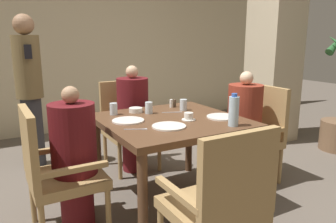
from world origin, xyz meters
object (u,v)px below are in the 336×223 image
(chair_left_side, at_px, (54,169))
(chair_near_corner, at_px, (220,200))
(glass_tall_far, at_px, (114,109))
(diner_in_right_chair, at_px, (244,127))
(glass_tall_mid, at_px, (183,105))
(teacup_with_saucer, at_px, (189,117))
(diner_in_left_chair, at_px, (75,157))
(plate_main_left, at_px, (169,126))
(chair_right_side, at_px, (255,131))
(plate_main_right, at_px, (128,121))
(diner_in_far_chair, at_px, (133,118))
(water_bottle, at_px, (234,111))
(glass_tall_near, at_px, (149,108))
(bowl_small, at_px, (136,110))
(standing_host, at_px, (29,87))
(chair_far_side, at_px, (128,122))
(plate_dessert_center, at_px, (222,117))

(chair_left_side, distance_m, chair_near_corner, 1.18)
(glass_tall_far, bearing_deg, chair_near_corner, -83.88)
(diner_in_right_chair, distance_m, glass_tall_mid, 0.63)
(chair_near_corner, bearing_deg, teacup_with_saucer, 68.87)
(diner_in_left_chair, distance_m, plate_main_left, 0.71)
(chair_right_side, xyz_separation_m, plate_main_right, (-1.28, 0.09, 0.25))
(diner_in_far_chair, relative_size, water_bottle, 4.46)
(diner_in_right_chair, xyz_separation_m, plate_main_right, (-1.14, 0.09, 0.18))
(plate_main_left, xyz_separation_m, glass_tall_near, (0.07, 0.47, 0.04))
(teacup_with_saucer, height_order, glass_tall_far, glass_tall_far)
(plate_main_left, bearing_deg, chair_right_side, 11.04)
(diner_in_far_chair, bearing_deg, plate_main_right, -116.24)
(bowl_small, bearing_deg, plate_main_right, -124.71)
(diner_in_left_chair, relative_size, diner_in_far_chair, 0.96)
(chair_near_corner, bearing_deg, glass_tall_near, 83.06)
(bowl_small, height_order, water_bottle, water_bottle)
(diner_in_far_chair, bearing_deg, standing_host, 144.21)
(plate_main_left, relative_size, glass_tall_near, 2.49)
(glass_tall_near, bearing_deg, diner_in_far_chair, 81.91)
(diner_in_far_chair, height_order, water_bottle, diner_in_far_chair)
(diner_in_far_chair, bearing_deg, diner_in_right_chair, -44.50)
(standing_host, bearing_deg, diner_in_right_chair, -40.19)
(chair_near_corner, bearing_deg, plate_main_right, 96.71)
(bowl_small, bearing_deg, glass_tall_mid, -19.43)
(chair_left_side, xyz_separation_m, teacup_with_saucer, (1.04, -0.11, 0.27))
(plate_main_right, bearing_deg, plate_main_left, -57.20)
(chair_right_side, relative_size, plate_main_right, 3.62)
(plate_main_left, relative_size, bowl_small, 2.13)
(diner_in_right_chair, distance_m, teacup_with_saucer, 0.74)
(diner_in_right_chair, bearing_deg, chair_near_corner, -137.60)
(diner_in_left_chair, xyz_separation_m, standing_host, (-0.09, 1.43, 0.33))
(diner_in_far_chair, xyz_separation_m, plate_main_left, (-0.14, -0.99, 0.17))
(glass_tall_near, relative_size, glass_tall_far, 1.00)
(water_bottle, bearing_deg, chair_far_side, 102.26)
(glass_tall_near, bearing_deg, plate_main_left, -98.17)
(standing_host, distance_m, bowl_small, 1.30)
(chair_left_side, xyz_separation_m, chair_near_corner, (0.72, -0.93, 0.00))
(standing_host, bearing_deg, plate_main_right, -67.48)
(diner_in_left_chair, xyz_separation_m, diner_in_far_chair, (0.80, 0.78, 0.02))
(standing_host, bearing_deg, glass_tall_far, -63.26)
(standing_host, relative_size, glass_tall_far, 15.81)
(diner_in_right_chair, height_order, chair_near_corner, diner_in_right_chair)
(diner_in_far_chair, xyz_separation_m, glass_tall_near, (-0.07, -0.52, 0.21))
(plate_main_left, xyz_separation_m, teacup_with_saucer, (0.24, 0.10, 0.02))
(diner_in_far_chair, relative_size, diner_in_right_chair, 1.03)
(diner_in_far_chair, xyz_separation_m, glass_tall_mid, (0.25, -0.57, 0.21))
(plate_main_left, height_order, plate_dessert_center, same)
(diner_in_left_chair, height_order, teacup_with_saucer, diner_in_left_chair)
(plate_dessert_center, bearing_deg, glass_tall_mid, 108.37)
(diner_in_far_chair, distance_m, water_bottle, 1.27)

